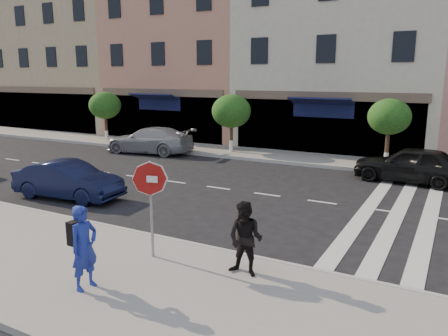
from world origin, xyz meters
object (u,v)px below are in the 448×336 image
stop_sign (150,187)px  walker (246,239)px  photographer (84,248)px  car_far_left (150,140)px  car_far_mid (411,164)px  car_near_mid (68,180)px

stop_sign → walker: stop_sign is taller
photographer → stop_sign: bearing=-3.6°
car_far_left → car_far_mid: size_ratio=1.15×
stop_sign → walker: bearing=-8.6°
car_near_mid → car_far_mid: 12.97m
photographer → car_far_mid: bearing=-16.4°
stop_sign → car_far_left: 14.69m
stop_sign → car_far_left: (-9.06, 11.52, -1.06)m
stop_sign → car_near_mid: (-5.86, 2.92, -1.13)m
photographer → walker: (2.44, 1.98, -0.05)m
stop_sign → car_far_mid: bearing=55.5°
car_far_mid → stop_sign: bearing=-16.1°
stop_sign → walker: 2.40m
car_near_mid → walker: bearing=-114.7°
photographer → car_near_mid: size_ratio=0.42×
car_far_left → car_far_mid: car_far_mid is taller
stop_sign → car_far_left: size_ratio=0.45×
walker → car_far_mid: size_ratio=0.36×
car_near_mid → photographer: bearing=-135.8°
car_far_mid → car_near_mid: bearing=-46.3°
photographer → walker: bearing=-48.0°
stop_sign → car_near_mid: stop_sign is taller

